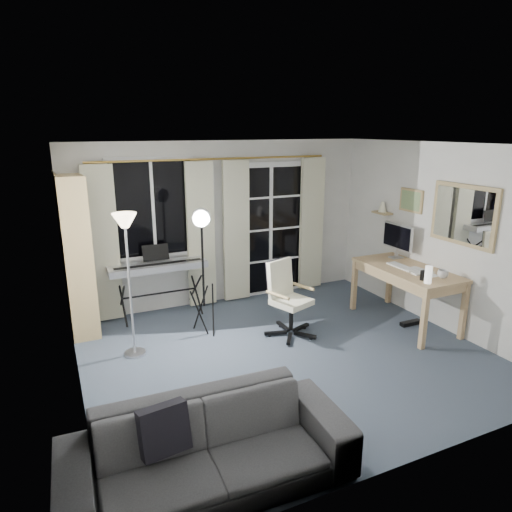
{
  "coord_description": "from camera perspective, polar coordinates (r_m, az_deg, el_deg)",
  "views": [
    {
      "loc": [
        -2.34,
        -4.26,
        2.57
      ],
      "look_at": [
        -0.23,
        0.35,
        1.14
      ],
      "focal_mm": 32.0,
      "sensor_mm": 36.0,
      "label": 1
    }
  ],
  "objects": [
    {
      "name": "sofa",
      "position": [
        3.57,
        -5.96,
        -21.51
      ],
      "size": [
        2.13,
        0.69,
        0.82
      ],
      "rotation": [
        0.0,
        0.0,
        -0.04
      ],
      "color": "#2B2B2D",
      "rests_on": "floor"
    },
    {
      "name": "curtains",
      "position": [
        6.69,
        -4.77,
        2.93
      ],
      "size": [
        3.6,
        0.07,
        2.13
      ],
      "color": "gold",
      "rests_on": "floor"
    },
    {
      "name": "framed_print",
      "position": [
        6.7,
        18.83,
        6.58
      ],
      "size": [
        0.03,
        0.42,
        0.32
      ],
      "color": "tan",
      "rests_on": "floor"
    },
    {
      "name": "monitor",
      "position": [
        6.73,
        17.28,
        2.2
      ],
      "size": [
        0.19,
        0.56,
        0.49
      ],
      "rotation": [
        0.0,
        0.0,
        -0.0
      ],
      "color": "silver",
      "rests_on": "desk"
    },
    {
      "name": "bookshelf",
      "position": [
        6.26,
        -21.79,
        -0.26
      ],
      "size": [
        0.34,
        0.95,
        2.04
      ],
      "rotation": [
        0.0,
        0.0,
        0.02
      ],
      "color": "tan",
      "rests_on": "floor"
    },
    {
      "name": "wall_mirror",
      "position": [
        6.09,
        24.5,
        4.69
      ],
      "size": [
        0.04,
        0.94,
        0.74
      ],
      "color": "tan",
      "rests_on": "floor"
    },
    {
      "name": "mug",
      "position": [
        6.07,
        22.33,
        -1.98
      ],
      "size": [
        0.13,
        0.1,
        0.13
      ],
      "primitive_type": "imported",
      "rotation": [
        0.0,
        0.0,
        -0.0
      ],
      "color": "silver",
      "rests_on": "desk"
    },
    {
      "name": "office_chair",
      "position": [
        5.82,
        3.64,
        -4.42
      ],
      "size": [
        0.67,
        0.64,
        0.97
      ],
      "rotation": [
        0.0,
        0.0,
        0.35
      ],
      "color": "black",
      "rests_on": "floor"
    },
    {
      "name": "keyboard_piano",
      "position": [
        6.36,
        -12.13,
        -1.45
      ],
      "size": [
        1.33,
        0.64,
        0.96
      ],
      "rotation": [
        0.0,
        0.0,
        -0.0
      ],
      "color": "black",
      "rests_on": "floor"
    },
    {
      "name": "window",
      "position": [
        6.45,
        -12.81,
        5.8
      ],
      "size": [
        1.2,
        0.08,
        1.4
      ],
      "color": "white",
      "rests_on": "floor"
    },
    {
      "name": "studio_light",
      "position": [
        5.56,
        -6.81,
        2.91
      ],
      "size": [
        0.37,
        0.38,
        1.68
      ],
      "rotation": [
        0.0,
        0.0,
        -0.34
      ],
      "color": "black",
      "rests_on": "floor"
    },
    {
      "name": "floor",
      "position": [
        5.5,
        3.77,
        -12.26
      ],
      "size": [
        4.5,
        4.0,
        0.02
      ],
      "primitive_type": "cube",
      "color": "#3A4354",
      "rests_on": "ground"
    },
    {
      "name": "desk_clutter",
      "position": [
        6.2,
        19.28,
        -3.58
      ],
      "size": [
        0.46,
        0.89,
        0.99
      ],
      "rotation": [
        0.0,
        0.0,
        -0.0
      ],
      "color": "white",
      "rests_on": "desk"
    },
    {
      "name": "desk",
      "position": [
        6.38,
        18.34,
        -2.27
      ],
      "size": [
        0.74,
        1.46,
        0.78
      ],
      "rotation": [
        0.0,
        0.0,
        -0.0
      ],
      "color": "tan",
      "rests_on": "floor"
    },
    {
      "name": "wall_shelf",
      "position": [
        7.06,
        15.52,
        5.68
      ],
      "size": [
        0.16,
        0.3,
        0.18
      ],
      "color": "tan",
      "rests_on": "floor"
    },
    {
      "name": "french_door",
      "position": [
        7.13,
        1.72,
        3.21
      ],
      "size": [
        1.32,
        0.09,
        2.11
      ],
      "color": "white",
      "rests_on": "floor"
    },
    {
      "name": "torchiere_lamp",
      "position": [
        5.21,
        -15.9,
        1.62
      ],
      "size": [
        0.27,
        0.27,
        1.68
      ],
      "rotation": [
        0.0,
        0.0,
        0.02
      ],
      "color": "#B2B2B7",
      "rests_on": "floor"
    }
  ]
}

